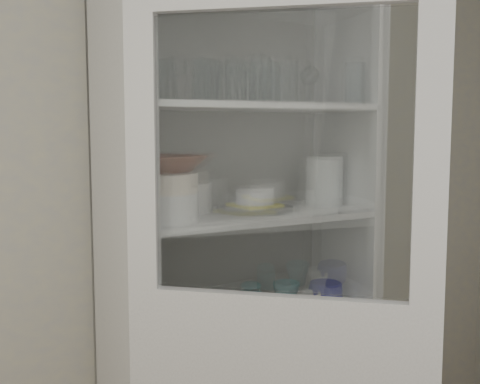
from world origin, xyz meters
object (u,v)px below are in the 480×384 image
goblet_3 (309,84)px  plate_stack_back (185,197)px  goblet_1 (176,76)px  cream_bowl (166,183)px  mug_blue (326,295)px  measuring_cups (161,329)px  white_ramekin (255,195)px  mug_teal (286,294)px  plate_stack_front (166,207)px  goblet_0 (148,78)px  mug_white (309,303)px  yellow_trivet (255,205)px  white_canister (134,315)px  cupboard_door (278,372)px  teal_jar (251,298)px  glass_platter (255,209)px  goblet_2 (237,81)px  terracotta_bowl (165,164)px  grey_bowl_stack (324,181)px

goblet_3 → plate_stack_back: goblet_3 is taller
goblet_1 → cream_bowl: goblet_1 is taller
mug_blue → measuring_cups: 0.69m
white_ramekin → mug_teal: bearing=5.9°
plate_stack_front → measuring_cups: 0.43m
goblet_0 → mug_teal: 1.00m
goblet_0 → mug_blue: (0.66, -0.18, -0.84)m
mug_white → measuring_cups: 0.59m
yellow_trivet → white_canister: (-0.48, 0.02, -0.36)m
yellow_trivet → white_canister: size_ratio=1.27×
cupboard_door → goblet_3: (0.55, 0.64, 0.88)m
goblet_0 → teal_jar: goblet_0 is taller
mug_teal → mug_blue: bearing=-57.6°
plate_stack_front → plate_stack_back: (0.15, 0.19, 0.01)m
cupboard_door → glass_platter: cupboard_door is taller
glass_platter → mug_white: bearing=-30.9°
cupboard_door → goblet_0: cupboard_door is taller
goblet_0 → measuring_cups: size_ratio=1.64×
cupboard_door → plate_stack_back: size_ratio=9.88×
cupboard_door → mug_blue: size_ratio=14.81×
mug_teal → cupboard_door: bearing=-144.6°
goblet_2 → glass_platter: 0.49m
goblet_3 → glass_platter: 0.59m
glass_platter → mug_white: size_ratio=3.15×
yellow_trivet → white_canister: yellow_trivet is taller
goblet_2 → goblet_3: 0.37m
goblet_3 → cream_bowl: (-0.71, -0.19, -0.36)m
glass_platter → plate_stack_back: bearing=157.6°
plate_stack_back → white_ramekin: size_ratio=1.38×
terracotta_bowl → yellow_trivet: terracotta_bowl is taller
white_canister → plate_stack_back: bearing=19.8°
terracotta_bowl → mug_white: bearing=-2.0°
mug_blue → measuring_cups: size_ratio=1.25×
goblet_3 → mug_blue: bearing=-102.7°
goblet_0 → goblet_2: size_ratio=1.01×
goblet_0 → goblet_1: goblet_1 is taller
cupboard_door → goblet_3: bearing=91.0°
mug_blue → mug_white: mug_blue is taller
grey_bowl_stack → teal_jar: (-0.31, 0.06, -0.45)m
teal_jar → cream_bowl: bearing=-161.5°
cream_bowl → mug_blue: 0.83m
goblet_0 → terracotta_bowl: (-0.01, -0.19, -0.29)m
mug_teal → white_ramekin: bearing=166.6°
yellow_trivet → mug_blue: bearing=-16.1°
cream_bowl → measuring_cups: (-0.01, 0.03, -0.51)m
cream_bowl → terracotta_bowl: 0.06m
cupboard_door → white_canister: bearing=155.8°
goblet_2 → yellow_trivet: size_ratio=1.11×
goblet_2 → terracotta_bowl: (-0.35, -0.15, -0.29)m
goblet_1 → white_ramekin: size_ratio=1.28×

